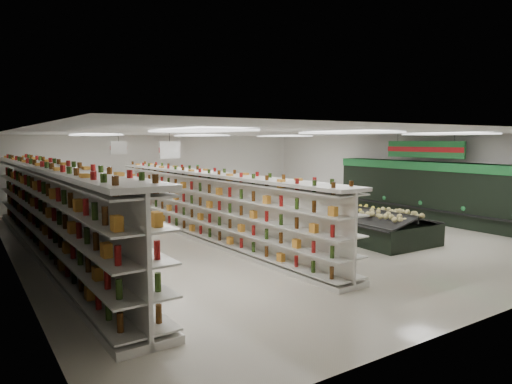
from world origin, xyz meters
TOP-DOWN VIEW (x-y plane):
  - floor at (0.00, 0.00)m, footprint 16.00×16.00m
  - ceiling at (0.00, 0.00)m, footprint 14.00×16.00m
  - wall_back at (0.00, 8.00)m, footprint 14.00×0.02m
  - wall_left at (-7.00, 0.00)m, footprint 0.02×16.00m
  - wall_right at (7.00, 0.00)m, footprint 0.02×16.00m
  - produce_wall_case at (6.53, -1.50)m, footprint 0.93×8.00m
  - aisle_sign_near at (-3.80, -2.00)m, footprint 0.52×0.06m
  - aisle_sign_far at (-3.80, 2.00)m, footprint 0.52×0.06m
  - hortifruti_banner at (6.25, -1.50)m, footprint 0.12×3.20m
  - gondola_left at (-6.00, 0.64)m, footprint 1.34×13.57m
  - gondola_center at (-1.74, 0.10)m, footprint 1.34×11.79m
  - produce_island at (2.42, -1.19)m, footprint 2.47×6.41m
  - soda_endcap at (0.50, 6.66)m, footprint 1.39×0.98m
  - shopper_main at (-0.81, -2.41)m, footprint 0.73×0.68m
  - shopper_background at (-3.04, 3.42)m, footprint 0.90×0.98m

SIDE VIEW (x-z plane):
  - floor at x=0.00m, z-range 0.00..0.00m
  - produce_island at x=2.42m, z-range -0.04..0.91m
  - soda_endcap at x=0.50m, z-range -0.03..1.70m
  - shopper_main at x=-0.81m, z-range 0.00..1.68m
  - shopper_background at x=-3.04m, z-range 0.00..1.72m
  - gondola_center at x=-1.74m, z-range -0.08..1.96m
  - gondola_left at x=-6.00m, z-range -0.10..2.25m
  - produce_wall_case at x=6.53m, z-range 0.14..2.34m
  - wall_back at x=0.00m, z-range 0.00..3.20m
  - wall_left at x=-7.00m, z-range 0.00..3.20m
  - wall_right at x=7.00m, z-range 0.00..3.20m
  - hortifruti_banner at x=6.25m, z-range 2.18..3.13m
  - aisle_sign_near at x=-3.80m, z-range 2.38..3.13m
  - aisle_sign_far at x=-3.80m, z-range 2.38..3.13m
  - ceiling at x=0.00m, z-range 3.19..3.21m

